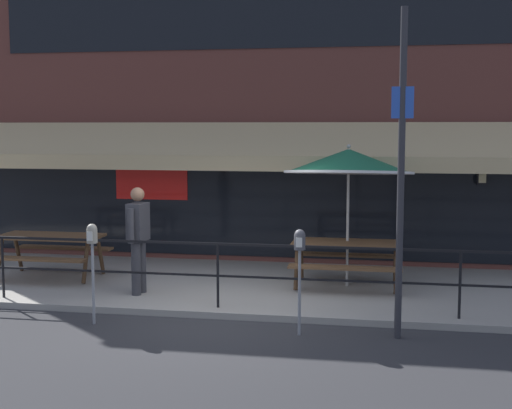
{
  "coord_description": "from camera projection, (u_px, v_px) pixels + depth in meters",
  "views": [
    {
      "loc": [
        2.42,
        -9.74,
        2.75
      ],
      "look_at": [
        0.33,
        1.6,
        1.5
      ],
      "focal_mm": 50.0,
      "sensor_mm": 36.0,
      "label": 1
    }
  ],
  "objects": [
    {
      "name": "picnic_table_centre",
      "position": [
        347.0,
        251.0,
        11.8
      ],
      "size": [
        1.8,
        1.42,
        0.76
      ],
      "color": "brown",
      "rests_on": "patio_deck"
    },
    {
      "name": "restaurant_building",
      "position": [
        264.0,
        88.0,
        14.01
      ],
      "size": [
        15.0,
        1.6,
        7.09
      ],
      "color": "brown",
      "rests_on": "ground"
    },
    {
      "name": "parking_meter_far",
      "position": [
        300.0,
        250.0,
        9.36
      ],
      "size": [
        0.15,
        0.16,
        1.42
      ],
      "color": "gray",
      "rests_on": "ground"
    },
    {
      "name": "street_sign_pole",
      "position": [
        401.0,
        172.0,
        9.11
      ],
      "size": [
        0.28,
        0.09,
        4.26
      ],
      "color": "#2D2D33",
      "rests_on": "ground"
    },
    {
      "name": "picnic_table_left",
      "position": [
        50.0,
        244.0,
        12.56
      ],
      "size": [
        1.8,
        1.42,
        0.76
      ],
      "color": "brown",
      "rests_on": "patio_deck"
    },
    {
      "name": "ground_plane",
      "position": [
        213.0,
        319.0,
        10.26
      ],
      "size": [
        120.0,
        120.0,
        0.0
      ],
      "primitive_type": "plane",
      "color": "#2D2D30"
    },
    {
      "name": "patio_umbrella_centre",
      "position": [
        349.0,
        162.0,
        11.74
      ],
      "size": [
        2.14,
        2.14,
        2.38
      ],
      "color": "#B7B2A8",
      "rests_on": "patio_deck"
    },
    {
      "name": "pedestrian_walking",
      "position": [
        138.0,
        235.0,
        11.31
      ],
      "size": [
        0.27,
        0.62,
        1.71
      ],
      "color": "#333338",
      "rests_on": "patio_deck"
    },
    {
      "name": "parking_meter_near",
      "position": [
        92.0,
        243.0,
        9.9
      ],
      "size": [
        0.15,
        0.16,
        1.42
      ],
      "color": "gray",
      "rests_on": "ground"
    },
    {
      "name": "patio_railing",
      "position": [
        218.0,
        261.0,
        10.47
      ],
      "size": [
        13.84,
        0.04,
        0.97
      ],
      "color": "black",
      "rests_on": "patio_deck"
    },
    {
      "name": "patio_deck",
      "position": [
        241.0,
        286.0,
        12.21
      ],
      "size": [
        15.0,
        4.0,
        0.1
      ],
      "primitive_type": "cube",
      "color": "#9E998E",
      "rests_on": "ground"
    }
  ]
}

